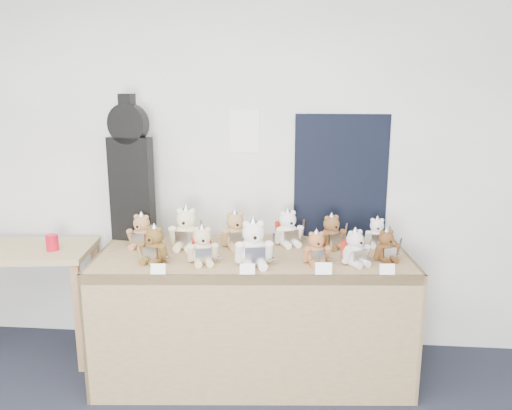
# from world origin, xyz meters

# --- Properties ---
(room_shell) EXTENTS (6.00, 6.00, 6.00)m
(room_shell) POSITION_xyz_m (0.56, 2.49, 1.59)
(room_shell) COLOR silver
(room_shell) RESTS_ON floor
(display_table) EXTENTS (2.08, 1.01, 0.84)m
(display_table) POSITION_xyz_m (0.67, 1.98, 0.66)
(display_table) COLOR olive
(display_table) RESTS_ON floor
(side_table) EXTENTS (1.03, 0.66, 0.81)m
(side_table) POSITION_xyz_m (-0.97, 2.11, 0.68)
(side_table) COLOR #A38958
(side_table) RESTS_ON floor
(guitar_case) EXTENTS (0.32, 0.14, 1.01)m
(guitar_case) POSITION_xyz_m (-0.20, 2.28, 1.33)
(guitar_case) COLOR black
(guitar_case) RESTS_ON display_table
(navy_board) EXTENTS (0.66, 0.04, 0.88)m
(navy_board) POSITION_xyz_m (1.25, 2.49, 1.28)
(navy_board) COLOR black
(navy_board) RESTS_ON display_table
(red_cup) EXTENTS (0.08, 0.08, 0.11)m
(red_cup) POSITION_xyz_m (-0.71, 2.08, 0.86)
(red_cup) COLOR red
(red_cup) RESTS_ON side_table
(teddy_front_far_left) EXTENTS (0.21, 0.19, 0.26)m
(teddy_front_far_left) POSITION_xyz_m (0.08, 1.82, 0.94)
(teddy_front_far_left) COLOR brown
(teddy_front_far_left) RESTS_ON display_table
(teddy_front_left) EXTENTS (0.22, 0.20, 0.26)m
(teddy_front_left) POSITION_xyz_m (0.37, 1.83, 0.94)
(teddy_front_left) COLOR beige
(teddy_front_left) RESTS_ON display_table
(teddy_front_centre) EXTENTS (0.27, 0.23, 0.32)m
(teddy_front_centre) POSITION_xyz_m (0.69, 1.82, 0.97)
(teddy_front_centre) COLOR white
(teddy_front_centre) RESTS_ON display_table
(teddy_front_right) EXTENTS (0.19, 0.17, 0.23)m
(teddy_front_right) POSITION_xyz_m (1.07, 1.89, 0.93)
(teddy_front_right) COLOR #A2643D
(teddy_front_right) RESTS_ON display_table
(teddy_front_far_right) EXTENTS (0.20, 0.20, 0.25)m
(teddy_front_far_right) POSITION_xyz_m (1.30, 1.89, 0.94)
(teddy_front_far_right) COLOR silver
(teddy_front_far_right) RESTS_ON display_table
(teddy_front_end) EXTENTS (0.19, 0.17, 0.22)m
(teddy_front_end) POSITION_xyz_m (1.50, 1.98, 0.93)
(teddy_front_end) COLOR brown
(teddy_front_end) RESTS_ON display_table
(teddy_back_left) EXTENTS (0.25, 0.20, 0.31)m
(teddy_back_left) POSITION_xyz_m (0.21, 2.12, 0.96)
(teddy_back_left) COLOR #F6E5B3
(teddy_back_left) RESTS_ON display_table
(teddy_back_centre_left) EXTENTS (0.23, 0.22, 0.28)m
(teddy_back_centre_left) POSITION_xyz_m (0.53, 2.18, 0.95)
(teddy_back_centre_left) COLOR tan
(teddy_back_centre_left) RESTS_ON display_table
(teddy_back_centre_right) EXTENTS (0.23, 0.22, 0.27)m
(teddy_back_centre_right) POSITION_xyz_m (0.88, 2.25, 0.95)
(teddy_back_centre_right) COLOR white
(teddy_back_centre_right) RESTS_ON display_table
(teddy_back_right) EXTENTS (0.21, 0.20, 0.25)m
(teddy_back_right) POSITION_xyz_m (1.18, 2.22, 0.94)
(teddy_back_right) COLOR brown
(teddy_back_right) RESTS_ON display_table
(teddy_back_end) EXTENTS (0.18, 0.14, 0.22)m
(teddy_back_end) POSITION_xyz_m (1.48, 2.28, 0.93)
(teddy_back_end) COLOR white
(teddy_back_end) RESTS_ON display_table
(teddy_back_far_left) EXTENTS (0.21, 0.18, 0.26)m
(teddy_back_far_left) POSITION_xyz_m (-0.09, 2.11, 0.94)
(teddy_back_far_left) COLOR #AA784F
(teddy_back_far_left) RESTS_ON display_table
(entry_card_a) EXTENTS (0.09, 0.03, 0.06)m
(entry_card_a) POSITION_xyz_m (0.16, 1.61, 0.87)
(entry_card_a) COLOR white
(entry_card_a) RESTS_ON display_table
(entry_card_b) EXTENTS (0.09, 0.03, 0.06)m
(entry_card_b) POSITION_xyz_m (0.67, 1.66, 0.87)
(entry_card_b) COLOR white
(entry_card_b) RESTS_ON display_table
(entry_card_c) EXTENTS (0.10, 0.03, 0.07)m
(entry_card_c) POSITION_xyz_m (1.10, 1.69, 0.88)
(entry_card_c) COLOR white
(entry_card_c) RESTS_ON display_table
(entry_card_d) EXTENTS (0.09, 0.03, 0.06)m
(entry_card_d) POSITION_xyz_m (1.47, 1.72, 0.87)
(entry_card_d) COLOR white
(entry_card_d) RESTS_ON display_table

